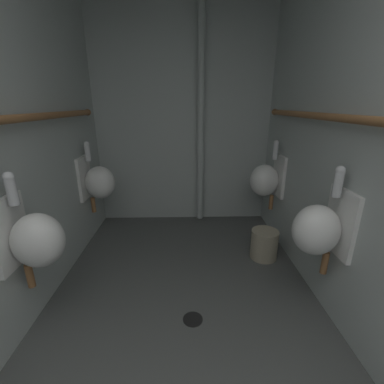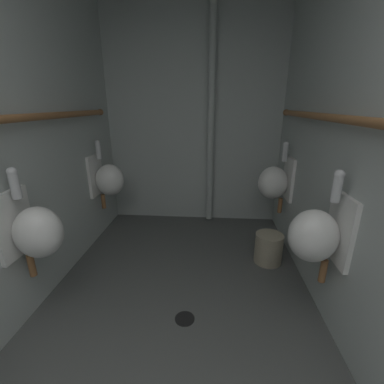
% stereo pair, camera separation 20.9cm
% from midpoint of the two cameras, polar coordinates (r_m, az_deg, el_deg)
% --- Properties ---
extents(floor, '(2.19, 3.57, 0.08)m').
position_cam_midpoint_polar(floor, '(2.08, -5.03, -26.42)').
color(floor, '#4C4F4C').
rests_on(floor, ground).
extents(wall_right, '(0.06, 3.57, 2.67)m').
position_cam_midpoint_polar(wall_right, '(1.74, 31.93, 12.73)').
color(wall_right, '#AEB6B2').
rests_on(wall_right, ground).
extents(wall_back, '(2.19, 0.06, 2.67)m').
position_cam_midpoint_polar(wall_back, '(3.23, -3.97, 16.90)').
color(wall_back, '#AEB6B2').
rests_on(wall_back, ground).
extents(urinal_left_mid, '(0.32, 0.30, 0.76)m').
position_cam_midpoint_polar(urinal_left_mid, '(1.90, -33.92, -8.48)').
color(urinal_left_mid, white).
extents(urinal_left_far, '(0.32, 0.30, 0.76)m').
position_cam_midpoint_polar(urinal_left_far, '(2.92, -21.79, 2.14)').
color(urinal_left_far, white).
extents(urinal_right_mid, '(0.32, 0.30, 0.76)m').
position_cam_midpoint_polar(urinal_right_mid, '(1.85, 23.14, -7.33)').
color(urinal_right_mid, white).
extents(urinal_right_far, '(0.32, 0.30, 0.76)m').
position_cam_midpoint_polar(urinal_right_far, '(2.87, 13.90, 2.68)').
color(urinal_right_far, white).
extents(supply_pipe_right, '(0.06, 2.85, 0.06)m').
position_cam_midpoint_polar(supply_pipe_right, '(1.70, 29.43, 13.57)').
color(supply_pipe_right, '#936038').
extents(standpipe_back_wall, '(0.08, 0.08, 2.62)m').
position_cam_midpoint_polar(standpipe_back_wall, '(3.11, -0.08, 16.88)').
color(standpipe_back_wall, '#AEB6B2').
rests_on(standpipe_back_wall, ground).
extents(floor_drain, '(0.14, 0.14, 0.01)m').
position_cam_midpoint_polar(floor_drain, '(2.03, -3.10, -25.99)').
color(floor_drain, black).
rests_on(floor_drain, ground).
extents(waste_bin, '(0.26, 0.26, 0.29)m').
position_cam_midpoint_polar(waste_bin, '(2.64, 13.25, -11.06)').
color(waste_bin, '#9E937A').
rests_on(waste_bin, ground).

